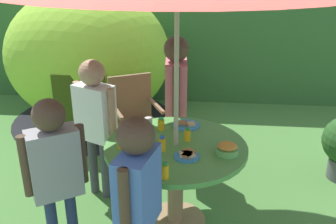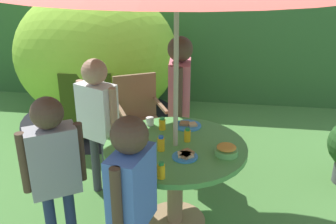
{
  "view_description": "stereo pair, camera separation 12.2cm",
  "coord_description": "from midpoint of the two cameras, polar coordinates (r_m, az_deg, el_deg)",
  "views": [
    {
      "loc": [
        0.2,
        -2.64,
        2.11
      ],
      "look_at": [
        -0.07,
        0.07,
        0.98
      ],
      "focal_mm": 40.89,
      "sensor_mm": 36.0,
      "label": 1
    },
    {
      "loc": [
        0.32,
        -2.62,
        2.11
      ],
      "look_at": [
        -0.07,
        0.07,
        0.98
      ],
      "focal_mm": 40.89,
      "sensor_mm": 36.0,
      "label": 2
    }
  ],
  "objects": [
    {
      "name": "ground_plane",
      "position": [
        3.39,
        0.0,
        -16.21
      ],
      "size": [
        10.0,
        10.0,
        0.02
      ],
      "primitive_type": "cube",
      "color": "#477A38"
    },
    {
      "name": "hedge_backdrop",
      "position": [
        6.01,
        3.12,
        10.09
      ],
      "size": [
        9.0,
        0.7,
        1.63
      ],
      "primitive_type": "cube",
      "color": "#33602D",
      "rests_on": "ground_plane"
    },
    {
      "name": "garden_table",
      "position": [
        3.05,
        0.0,
        -7.64
      ],
      "size": [
        1.11,
        1.11,
        0.73
      ],
      "color": "#93704C",
      "rests_on": "ground_plane"
    },
    {
      "name": "wooden_chair",
      "position": [
        4.06,
        -5.94,
        -0.57
      ],
      "size": [
        0.62,
        0.63,
        0.94
      ],
      "rotation": [
        0.0,
        0.0,
        0.47
      ],
      "color": "brown",
      "rests_on": "ground_plane"
    },
    {
      "name": "dome_tent",
      "position": [
        5.11,
        -12.42,
        8.01
      ],
      "size": [
        2.43,
        2.43,
        1.76
      ],
      "rotation": [
        0.0,
        0.0,
        0.14
      ],
      "color": "#8CC633",
      "rests_on": "ground_plane"
    },
    {
      "name": "child_in_pink_shirt",
      "position": [
        3.7,
        0.27,
        3.48
      ],
      "size": [
        0.24,
        0.47,
        1.41
      ],
      "rotation": [
        0.0,
        0.0,
        -1.49
      ],
      "color": "brown",
      "rests_on": "ground_plane"
    },
    {
      "name": "child_in_white_shirt",
      "position": [
        3.39,
        -11.85,
        -0.1
      ],
      "size": [
        0.41,
        0.31,
        1.3
      ],
      "rotation": [
        0.0,
        0.0,
        -0.44
      ],
      "color": "#3F3F47",
      "rests_on": "ground_plane"
    },
    {
      "name": "child_in_grey_shirt",
      "position": [
        2.7,
        -17.77,
        -7.32
      ],
      "size": [
        0.38,
        0.33,
        1.27
      ],
      "rotation": [
        0.0,
        0.0,
        0.57
      ],
      "color": "navy",
      "rests_on": "ground_plane"
    },
    {
      "name": "child_in_blue_shirt",
      "position": [
        2.3,
        -6.07,
        -11.51
      ],
      "size": [
        0.25,
        0.43,
        1.29
      ],
      "rotation": [
        0.0,
        0.0,
        1.36
      ],
      "color": "navy",
      "rests_on": "ground_plane"
    },
    {
      "name": "snack_bowl",
      "position": [
        2.86,
        7.62,
        -5.48
      ],
      "size": [
        0.17,
        0.17,
        0.08
      ],
      "color": "#66B259",
      "rests_on": "garden_table"
    },
    {
      "name": "plate_far_left",
      "position": [
        2.81,
        1.59,
        -6.45
      ],
      "size": [
        0.19,
        0.19,
        0.03
      ],
      "color": "#338CD8",
      "rests_on": "garden_table"
    },
    {
      "name": "plate_mid_left",
      "position": [
        2.77,
        -6.19,
        -7.05
      ],
      "size": [
        0.25,
        0.25,
        0.03
      ],
      "color": "#338CD8",
      "rests_on": "garden_table"
    },
    {
      "name": "plate_front_edge",
      "position": [
        3.3,
        1.67,
        -1.92
      ],
      "size": [
        0.23,
        0.23,
        0.03
      ],
      "color": "#338CD8",
      "rests_on": "garden_table"
    },
    {
      "name": "juice_bottle_near_left",
      "position": [
        2.54,
        -1.86,
        -8.78
      ],
      "size": [
        0.05,
        0.05,
        0.12
      ],
      "color": "yellow",
      "rests_on": "garden_table"
    },
    {
      "name": "juice_bottle_near_right",
      "position": [
        2.93,
        -8.17,
        -4.31
      ],
      "size": [
        0.06,
        0.06,
        0.13
      ],
      "color": "yellow",
      "rests_on": "garden_table"
    },
    {
      "name": "juice_bottle_far_right",
      "position": [
        3.21,
        -2.12,
        -1.82
      ],
      "size": [
        0.06,
        0.06,
        0.11
      ],
      "color": "yellow",
      "rests_on": "garden_table"
    },
    {
      "name": "juice_bottle_center_front",
      "position": [
        3.02,
        1.75,
        -3.44
      ],
      "size": [
        0.05,
        0.05,
        0.11
      ],
      "color": "yellow",
      "rests_on": "garden_table"
    },
    {
      "name": "juice_bottle_center_back",
      "position": [
        2.87,
        -2.12,
        -4.78
      ],
      "size": [
        0.06,
        0.06,
        0.12
      ],
      "color": "yellow",
      "rests_on": "garden_table"
    },
    {
      "name": "cup_near",
      "position": [
        3.3,
        -3.99,
        -1.45
      ],
      "size": [
        0.07,
        0.07,
        0.07
      ],
      "primitive_type": "cylinder",
      "color": "white",
      "rests_on": "garden_table"
    },
    {
      "name": "cup_far",
      "position": [
        3.08,
        -5.97,
        -3.34
      ],
      "size": [
        0.06,
        0.06,
        0.07
      ],
      "primitive_type": "cylinder",
      "color": "#E04C47",
      "rests_on": "garden_table"
    }
  ]
}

